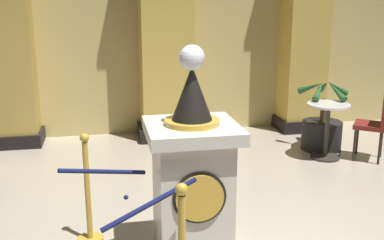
# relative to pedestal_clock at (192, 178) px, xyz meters

# --- Properties ---
(back_wall) EXTENTS (10.00, 0.16, 3.79)m
(back_wall) POSITION_rel_pedestal_clock_xyz_m (0.30, 4.00, 1.18)
(back_wall) COLOR tan
(back_wall) RESTS_ON ground_plane
(pedestal_clock) EXTENTS (0.74, 0.74, 1.81)m
(pedestal_clock) POSITION_rel_pedestal_clock_xyz_m (0.00, 0.00, 0.00)
(pedestal_clock) COLOR beige
(pedestal_clock) RESTS_ON ground_plane
(stanchion_near) EXTENTS (0.24, 0.24, 1.02)m
(stanchion_near) POSITION_rel_pedestal_clock_xyz_m (-0.87, 0.42, -0.36)
(stanchion_near) COLOR gold
(stanchion_near) RESTS_ON ground_plane
(velvet_rope) EXTENTS (1.01, 1.02, 0.22)m
(velvet_rope) POSITION_rel_pedestal_clock_xyz_m (-0.56, -0.26, 0.07)
(velvet_rope) COLOR #141947
(column_left) EXTENTS (0.76, 0.76, 3.64)m
(column_left) POSITION_rel_pedestal_clock_xyz_m (-1.99, 3.69, 1.10)
(column_left) COLOR black
(column_left) RESTS_ON ground_plane
(column_right) EXTENTS (0.80, 0.80, 3.64)m
(column_right) POSITION_rel_pedestal_clock_xyz_m (2.58, 3.69, 1.10)
(column_right) COLOR black
(column_right) RESTS_ON ground_plane
(column_centre_rear) EXTENTS (0.95, 0.95, 3.64)m
(column_centre_rear) POSITION_rel_pedestal_clock_xyz_m (0.30, 3.69, 1.10)
(column_centre_rear) COLOR black
(column_centre_rear) RESTS_ON ground_plane
(potted_palm_right) EXTENTS (0.72, 0.76, 1.07)m
(potted_palm_right) POSITION_rel_pedestal_clock_xyz_m (2.44, 2.52, -0.41)
(potted_palm_right) COLOR black
(potted_palm_right) RESTS_ON ground_plane
(cafe_table) EXTENTS (0.57, 0.57, 0.77)m
(cafe_table) POSITION_rel_pedestal_clock_xyz_m (2.31, 2.13, -0.22)
(cafe_table) COLOR #332D28
(cafe_table) RESTS_ON ground_plane
(cafe_chair_red) EXTENTS (0.56, 0.56, 0.96)m
(cafe_chair_red) POSITION_rel_pedestal_clock_xyz_m (2.92, 1.94, -0.14)
(cafe_chair_red) COLOR black
(cafe_chair_red) RESTS_ON ground_plane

